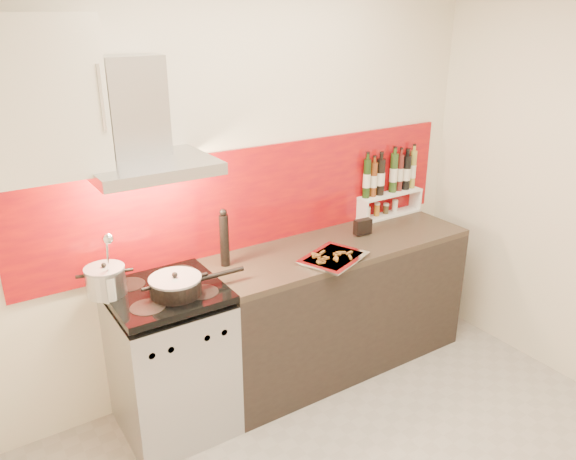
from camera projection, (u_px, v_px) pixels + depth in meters
back_wall at (249, 185)px, 3.49m from camera, size 3.40×0.02×2.60m
backsplash at (257, 197)px, 3.53m from camera, size 3.00×0.02×0.64m
range_stove at (172, 362)px, 3.21m from camera, size 0.60×0.60×0.91m
counter at (338, 304)px, 3.82m from camera, size 1.80×0.60×0.90m
range_hood at (142, 131)px, 2.84m from camera, size 0.62×0.50×0.61m
upper_cabinet at (17, 99)px, 2.48m from camera, size 0.70×0.35×0.72m
stock_pot at (106, 281)px, 2.95m from camera, size 0.21×0.21×0.18m
saute_pan at (177, 285)px, 2.97m from camera, size 0.54×0.28×0.13m
utensil_jar at (109, 281)px, 2.89m from camera, size 0.08×0.12×0.40m
pepper_mill at (224, 238)px, 3.28m from camera, size 0.06×0.06×0.36m
step_shelf at (389, 186)px, 4.08m from camera, size 0.54×0.15×0.46m
caddy_box at (363, 227)px, 3.77m from camera, size 0.12×0.06×0.10m
baking_tray at (333, 258)px, 3.40m from camera, size 0.47×0.42×0.03m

